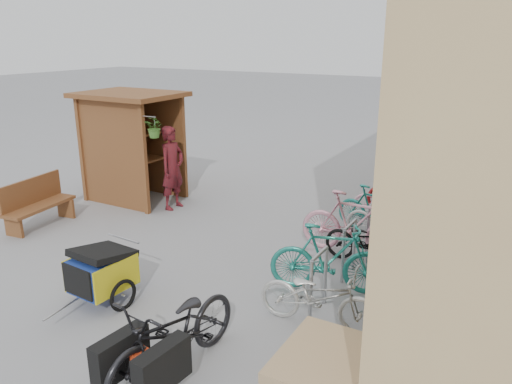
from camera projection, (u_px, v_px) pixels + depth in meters
The scene contains 17 objects.
ground at pixel (181, 273), 7.83m from camera, with size 80.00×80.00×0.00m, color gray.
kiosk at pixel (128, 131), 10.96m from camera, with size 2.49×1.65×2.40m.
bike_rack at pixel (372, 220), 8.59m from camera, with size 0.05×5.35×0.86m.
pallet_stack at pixel (328, 372), 5.20m from camera, with size 1.00×1.20×0.40m.
bench at pixel (37, 202), 9.63m from camera, with size 0.63×1.53×0.94m.
shopping_carts at pixel (452, 170), 11.40m from camera, with size 0.59×2.36×1.07m.
child_trailer at pixel (102, 271), 6.86m from camera, with size 0.87×1.45×0.84m.
cargo_bike at pixel (173, 335), 5.34m from camera, with size 0.85×1.97×1.01m.
person_kiosk at pixel (172, 168), 10.54m from camera, with size 0.65×0.43×1.78m, color maroon.
bike_0 at pixel (319, 297), 6.29m from camera, with size 0.55×1.58×0.83m, color #BBBBB7.
bike_1 at pixel (329, 258), 7.14m from camera, with size 0.48×1.71×1.03m, color #208376.
bike_2 at pixel (370, 242), 7.98m from camera, with size 0.53×1.53×0.80m, color black.
bike_3 at pixel (354, 224), 8.32m from camera, with size 0.52×1.83×1.10m, color pink.
bike_4 at pixel (387, 222), 8.84m from camera, with size 0.54×1.55×0.81m, color #BBBBB7.
bike_5 at pixel (375, 210), 9.31m from camera, with size 0.42×1.49×0.90m, color #208376.
bike_6 at pixel (394, 201), 9.89m from camera, with size 0.56×1.61×0.85m, color pink.
bike_7 at pixel (407, 192), 10.27m from camera, with size 0.45×1.58×0.95m, color maroon.
Camera 1 is at (4.51, -5.60, 3.56)m, focal length 35.00 mm.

